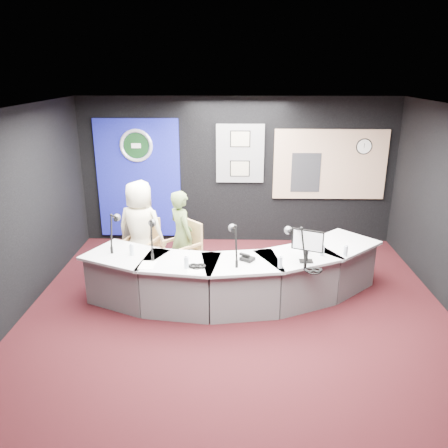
{
  "coord_description": "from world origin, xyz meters",
  "views": [
    {
      "loc": [
        -0.05,
        -5.45,
        3.28
      ],
      "look_at": [
        -0.2,
        0.8,
        1.1
      ],
      "focal_mm": 36.0,
      "sensor_mm": 36.0,
      "label": 1
    }
  ],
  "objects_px": {
    "armchair_left": "(141,245)",
    "person_man": "(140,229)",
    "armchair_right": "(182,249)",
    "broadcast_desk": "(234,276)",
    "person_woman": "(182,236)"
  },
  "relations": [
    {
      "from": "broadcast_desk",
      "to": "armchair_left",
      "type": "relative_size",
      "value": 4.22
    },
    {
      "from": "broadcast_desk",
      "to": "person_woman",
      "type": "relative_size",
      "value": 3.02
    },
    {
      "from": "armchair_left",
      "to": "armchair_right",
      "type": "relative_size",
      "value": 1.02
    },
    {
      "from": "person_woman",
      "to": "armchair_right",
      "type": "bearing_deg",
      "value": 56.65
    },
    {
      "from": "armchair_left",
      "to": "person_man",
      "type": "bearing_deg",
      "value": 0.0
    },
    {
      "from": "armchair_left",
      "to": "person_woman",
      "type": "xyz_separation_m",
      "value": [
        0.68,
        -0.13,
        0.21
      ]
    },
    {
      "from": "broadcast_desk",
      "to": "person_man",
      "type": "relative_size",
      "value": 2.79
    },
    {
      "from": "armchair_left",
      "to": "person_man",
      "type": "height_order",
      "value": "person_man"
    },
    {
      "from": "armchair_left",
      "to": "armchair_right",
      "type": "height_order",
      "value": "armchair_left"
    },
    {
      "from": "broadcast_desk",
      "to": "armchair_right",
      "type": "relative_size",
      "value": 4.31
    },
    {
      "from": "armchair_left",
      "to": "person_woman",
      "type": "bearing_deg",
      "value": 6.43
    },
    {
      "from": "armchair_right",
      "to": "person_woman",
      "type": "xyz_separation_m",
      "value": [
        0.0,
        0.0,
        0.22
      ]
    },
    {
      "from": "broadcast_desk",
      "to": "armchair_left",
      "type": "height_order",
      "value": "armchair_left"
    },
    {
      "from": "broadcast_desk",
      "to": "armchair_right",
      "type": "bearing_deg",
      "value": 141.59
    },
    {
      "from": "broadcast_desk",
      "to": "armchair_left",
      "type": "distance_m",
      "value": 1.72
    }
  ]
}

